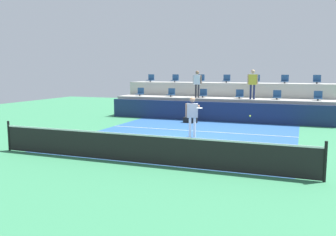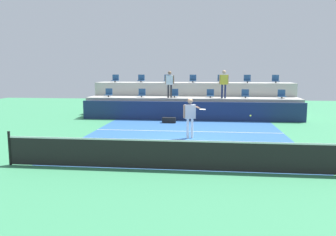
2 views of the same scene
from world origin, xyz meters
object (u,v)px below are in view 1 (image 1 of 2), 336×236
Objects in this scene: stadium_chair_lower_right at (277,96)px; stadium_chair_lower_far_right at (318,97)px; spectator_in_grey at (253,81)px; stadium_chair_lower_left at (171,93)px; tennis_ball at (250,116)px; spectator_leaning_on_rail at (197,82)px; stadium_chair_lower_far_left at (140,92)px; stadium_chair_lower_mid_right at (240,95)px; stadium_chair_upper_center at (227,79)px; stadium_chair_upper_right at (285,80)px; tennis_player at (193,113)px; stadium_chair_upper_far_left at (151,79)px; stadium_chair_upper_mid_right at (256,80)px; stadium_chair_upper_far_right at (317,80)px; equipment_bag at (190,120)px; stadium_chair_upper_mid_left at (201,79)px; stadium_chair_lower_mid_left at (203,94)px; stadium_chair_upper_left at (175,79)px.

stadium_chair_lower_far_right is (2.14, 0.00, 0.00)m from stadium_chair_lower_right.
stadium_chair_lower_left is at bearing 175.65° from spectator_in_grey.
spectator_in_grey is (5.05, -0.38, 0.79)m from stadium_chair_lower_left.
spectator_leaning_on_rail is at bearing 121.87° from tennis_ball.
stadium_chair_lower_mid_right is at bearing 0.00° from stadium_chair_lower_far_left.
stadium_chair_upper_center is 3.55m from stadium_chair_upper_right.
stadium_chair_lower_left is 0.30× the size of tennis_player.
stadium_chair_upper_far_left is 7.65× the size of tennis_ball.
stadium_chair_lower_left is at bearing -39.67° from stadium_chair_upper_far_left.
tennis_player is at bearing -62.48° from stadium_chair_lower_left.
stadium_chair_upper_mid_right is 3.50m from stadium_chair_upper_far_right.
tennis_ball is (5.84, -6.88, -0.38)m from stadium_chair_lower_left.
equipment_bag is at bearing -44.57° from stadium_chair_upper_far_left.
stadium_chair_upper_mid_left is at bearing 26.87° from stadium_chair_lower_far_left.
stadium_chair_upper_right is (4.61, 1.80, 0.85)m from stadium_chair_lower_mid_left.
stadium_chair_upper_left is (-6.75, 1.80, 0.85)m from stadium_chair_lower_right.
stadium_chair_upper_far_left is at bearing 132.71° from tennis_ball.
stadium_chair_lower_left is 0.31× the size of spectator_in_grey.
stadium_chair_lower_mid_left is at bearing 87.57° from equipment_bag.
stadium_chair_lower_far_left and stadium_chair_lower_mid_left have the same top height.
stadium_chair_upper_mid_right is at bearing 153.08° from stadium_chair_lower_far_right.
spectator_leaning_on_rail is (-6.71, -0.38, 0.75)m from stadium_chair_lower_far_right.
tennis_ball is (-2.63, -8.68, -1.23)m from stadium_chair_upper_far_right.
tennis_player is at bearing -49.55° from stadium_chair_lower_far_left.
stadium_chair_lower_far_right is at bearing 0.00° from stadium_chair_lower_left.
stadium_chair_upper_mid_right reaches higher than stadium_chair_lower_right.
equipment_bag is at bearing -84.96° from spectator_leaning_on_rail.
stadium_chair_lower_mid_right is 1.00× the size of stadium_chair_upper_mid_right.
stadium_chair_lower_mid_left is at bearing -158.65° from stadium_chair_upper_right.
equipment_bag is (-4.40, -2.28, -1.31)m from stadium_chair_lower_right.
stadium_chair_upper_far_left is at bearing 140.33° from stadium_chair_lower_left.
stadium_chair_upper_left is 5.18m from equipment_bag.
stadium_chair_lower_far_left and stadium_chair_lower_far_right have the same top height.
stadium_chair_upper_mid_right is at bearing 14.22° from stadium_chair_lower_far_left.
stadium_chair_lower_mid_right is 4.25m from stadium_chair_lower_far_right.
stadium_chair_upper_right is at bearing 0.00° from stadium_chair_upper_mid_left.
stadium_chair_lower_far_left is at bearing 174.43° from spectator_leaning_on_rail.
stadium_chair_upper_far_left is (-8.54, 1.80, 0.85)m from stadium_chair_lower_right.
stadium_chair_lower_far_left is 8.48m from tennis_player.
stadium_chair_upper_far_right reaches higher than tennis_ball.
stadium_chair_upper_far_right is (7.05, 0.00, 0.00)m from stadium_chair_upper_mid_left.
stadium_chair_upper_far_left is at bearing 151.19° from spectator_leaning_on_rail.
stadium_chair_lower_mid_left is 4.31m from stadium_chair_lower_right.
stadium_chair_upper_center is 1.85m from stadium_chair_upper_mid_right.
tennis_player reaches higher than tennis_ball.
stadium_chair_upper_right is 8.80m from tennis_ball.
spectator_leaning_on_rail reaches higher than stadium_chair_upper_mid_right.
stadium_chair_lower_right is 1.00× the size of stadium_chair_upper_mid_left.
stadium_chair_lower_far_left is at bearing 180.00° from stadium_chair_lower_far_right.
stadium_chair_upper_mid_left is 1.00× the size of stadium_chair_upper_right.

